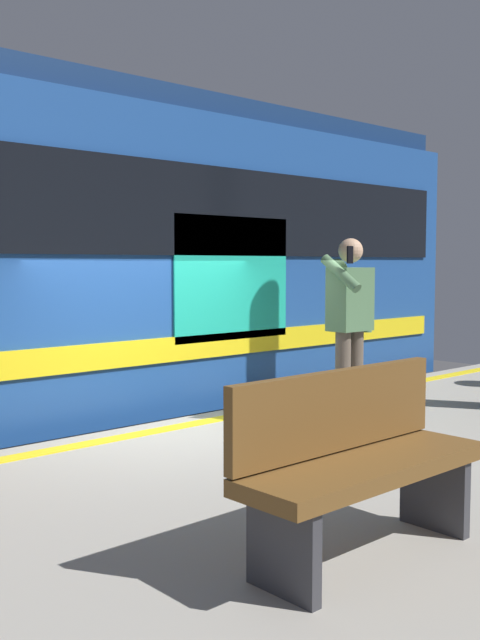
% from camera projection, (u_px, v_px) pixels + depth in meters
% --- Properties ---
extents(ground_plane, '(24.36, 24.36, 0.00)m').
position_uv_depth(ground_plane, '(173.00, 530.00, 6.78)').
color(ground_plane, '#3D3D3F').
extents(platform, '(16.24, 4.29, 1.05)m').
position_uv_depth(platform, '(356.00, 540.00, 5.16)').
color(platform, '#9E998E').
rests_on(platform, ground).
extents(safety_line, '(15.92, 0.16, 0.01)m').
position_uv_depth(safety_line, '(192.00, 424.00, 6.47)').
color(safety_line, yellow).
rests_on(safety_line, platform).
extents(track_rail_near, '(21.11, 0.08, 0.16)m').
position_uv_depth(track_rail_near, '(105.00, 492.00, 7.63)').
color(track_rail_near, slate).
rests_on(track_rail_near, ground).
extents(track_rail_far, '(21.11, 0.08, 0.16)m').
position_uv_depth(track_rail_far, '(41.00, 465.00, 8.69)').
color(track_rail_far, slate).
rests_on(track_rail_far, ground).
extents(passenger, '(0.57, 0.55, 1.65)m').
position_uv_depth(passenger, '(349.00, 314.00, 6.56)').
color(passenger, brown).
rests_on(passenger, platform).
extents(handbag, '(0.34, 0.31, 0.36)m').
position_uv_depth(handbag, '(311.00, 411.00, 6.24)').
color(handbag, black).
rests_on(handbag, platform).
extents(bench, '(1.45, 0.44, 0.90)m').
position_uv_depth(bench, '(357.00, 457.00, 3.54)').
color(bench, brown).
rests_on(bench, platform).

